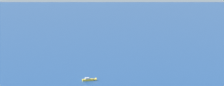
# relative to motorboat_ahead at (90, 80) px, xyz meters

# --- Properties ---
(motorboat_ahead) EXTENTS (5.85, 3.75, 1.67)m
(motorboat_ahead) POSITION_rel_motorboat_ahead_xyz_m (0.00, 0.00, 0.00)
(motorboat_ahead) COLOR gold
(motorboat_ahead) RESTS_ON ground_plane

